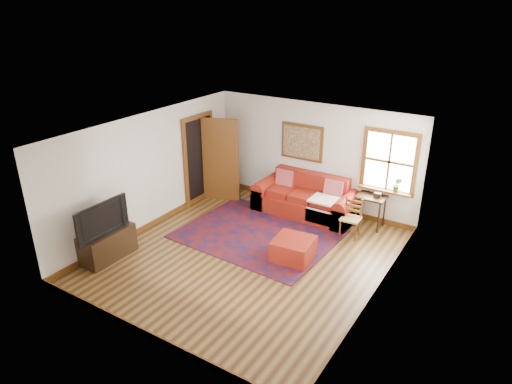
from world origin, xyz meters
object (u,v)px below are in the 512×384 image
Objects in this scene: red_leather_sofa at (306,201)px; red_ottoman at (293,249)px; ladder_back_chair at (352,217)px; side_table at (371,201)px; media_cabinet at (108,244)px.

red_leather_sofa is 3.23× the size of red_ottoman.
red_leather_sofa is 2.82× the size of ladder_back_chair.
red_leather_sofa is 3.22× the size of side_table.
media_cabinet is (-2.31, -3.79, -0.01)m from red_leather_sofa.
side_table is (0.78, 2.07, 0.39)m from red_ottoman.
side_table is 0.68× the size of media_cabinet.
red_leather_sofa is 1.38m from ladder_back_chair.
red_leather_sofa reaches higher than ladder_back_chair.
red_ottoman is at bearing -111.83° from ladder_back_chair.
side_table is 0.88× the size of ladder_back_chair.
ladder_back_chair reaches higher than red_ottoman.
side_table is 0.66m from ladder_back_chair.
red_leather_sofa is at bearing 103.92° from red_ottoman.
red_leather_sofa is 1.52m from side_table.
media_cabinet is (-3.79, -3.93, -0.31)m from side_table.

